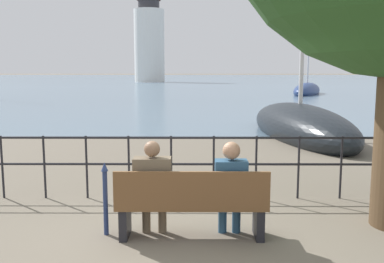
# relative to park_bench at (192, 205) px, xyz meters

# --- Properties ---
(ground_plane) EXTENTS (1000.00, 1000.00, 0.00)m
(ground_plane) POSITION_rel_park_bench_xyz_m (0.00, 0.06, -0.44)
(ground_plane) COLOR #706656
(harbor_water) EXTENTS (600.00, 300.00, 0.01)m
(harbor_water) POSITION_rel_park_bench_xyz_m (0.00, 158.55, -0.43)
(harbor_water) COLOR slate
(harbor_water) RESTS_ON ground_plane
(park_bench) EXTENTS (1.90, 0.45, 0.90)m
(park_bench) POSITION_rel_park_bench_xyz_m (0.00, 0.00, 0.00)
(park_bench) COLOR brown
(park_bench) RESTS_ON ground_plane
(seated_person_left) EXTENTS (0.47, 0.35, 1.24)m
(seated_person_left) POSITION_rel_park_bench_xyz_m (-0.49, 0.08, 0.25)
(seated_person_left) COLOR brown
(seated_person_left) RESTS_ON ground_plane
(seated_person_right) EXTENTS (0.40, 0.35, 1.23)m
(seated_person_right) POSITION_rel_park_bench_xyz_m (0.49, 0.08, 0.24)
(seated_person_right) COLOR navy
(seated_person_right) RESTS_ON ground_plane
(promenade_railing) EXTENTS (14.77, 0.04, 1.05)m
(promenade_railing) POSITION_rel_park_bench_xyz_m (0.00, 1.75, 0.26)
(promenade_railing) COLOR black
(promenade_railing) RESTS_ON ground_plane
(closed_umbrella) EXTENTS (0.09, 0.09, 0.96)m
(closed_umbrella) POSITION_rel_park_bench_xyz_m (-1.11, 0.13, 0.10)
(closed_umbrella) COLOR navy
(closed_umbrella) RESTS_ON ground_plane
(sailboat_2) EXTENTS (5.18, 8.34, 10.31)m
(sailboat_2) POSITION_rel_park_bench_xyz_m (10.58, 35.07, -0.09)
(sailboat_2) COLOR navy
(sailboat_2) RESTS_ON ground_plane
(sailboat_3) EXTENTS (2.92, 7.86, 11.66)m
(sailboat_3) POSITION_rel_park_bench_xyz_m (3.48, 8.76, -0.09)
(sailboat_3) COLOR black
(sailboat_3) RESTS_ON ground_plane
(harbor_lighthouse) EXTENTS (6.24, 6.24, 18.06)m
(harbor_lighthouse) POSITION_rel_park_bench_xyz_m (-9.38, 84.98, 7.96)
(harbor_lighthouse) COLOR white
(harbor_lighthouse) RESTS_ON ground_plane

